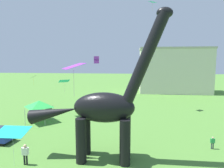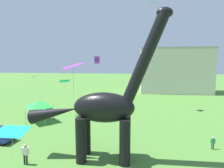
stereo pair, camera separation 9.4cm
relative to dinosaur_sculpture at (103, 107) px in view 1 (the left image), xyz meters
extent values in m
cylinder|color=black|center=(1.85, 0.83, -2.63)|extent=(0.87, 0.87, 3.74)
cylinder|color=black|center=(1.85, -0.83, -2.63)|extent=(0.87, 0.87, 3.74)
cylinder|color=black|center=(-1.73, 0.83, -2.63)|extent=(0.87, 0.87, 3.74)
cylinder|color=black|center=(-1.73, -0.83, -2.63)|extent=(0.87, 0.87, 3.74)
ellipsoid|color=black|center=(0.06, 0.00, 0.00)|extent=(5.12, 2.21, 2.52)
cylinder|color=black|center=(3.38, 0.00, 4.04)|extent=(3.68, 0.95, 7.30)
ellipsoid|color=black|center=(4.79, 0.00, 7.51)|extent=(1.26, 0.79, 0.87)
cone|color=black|center=(-4.24, 0.00, -0.58)|extent=(4.50, 1.26, 2.14)
cylinder|color=black|center=(-10.36, 3.20, -4.19)|extent=(0.64, 0.27, 0.62)
cylinder|color=black|center=(-10.36, 1.42, -4.19)|extent=(0.64, 0.27, 0.62)
cylinder|color=#2D3347|center=(9.96, 2.96, -4.20)|extent=(0.10, 0.10, 0.60)
cylinder|color=#2D3347|center=(10.11, 2.96, -4.20)|extent=(0.10, 0.10, 0.60)
cube|color=green|center=(10.03, 2.96, -3.69)|extent=(0.32, 0.20, 0.42)
sphere|color=tan|center=(10.03, 2.96, -3.39)|extent=(0.19, 0.19, 0.19)
cylinder|color=green|center=(9.85, 2.96, -3.67)|extent=(0.08, 0.08, 0.40)
cylinder|color=green|center=(10.22, 2.96, -3.67)|extent=(0.08, 0.08, 0.40)
cylinder|color=#6B6056|center=(-3.61, 5.50, -4.10)|extent=(0.13, 0.13, 0.81)
cylinder|color=#6B6056|center=(-3.41, 5.50, -4.10)|extent=(0.13, 0.13, 0.81)
cube|color=blue|center=(-3.51, 5.50, -3.41)|extent=(0.44, 0.27, 0.57)
sphere|color=tan|center=(-3.51, 5.50, -2.99)|extent=(0.25, 0.25, 0.25)
cylinder|color=blue|center=(-3.76, 5.50, -3.38)|extent=(0.11, 0.11, 0.54)
cylinder|color=blue|center=(-3.26, 5.50, -3.38)|extent=(0.11, 0.11, 0.54)
cylinder|color=black|center=(-6.21, -1.66, -4.08)|extent=(0.14, 0.14, 0.85)
cylinder|color=black|center=(-6.01, -1.66, -4.08)|extent=(0.14, 0.14, 0.85)
cube|color=silver|center=(-6.11, -1.66, -3.35)|extent=(0.46, 0.28, 0.60)
sphere|color=tan|center=(-6.11, -1.66, -2.92)|extent=(0.27, 0.27, 0.27)
cylinder|color=silver|center=(-6.37, -1.66, -3.32)|extent=(0.11, 0.11, 0.57)
cylinder|color=silver|center=(-5.84, -1.66, -3.32)|extent=(0.11, 0.11, 0.57)
cylinder|color=#B2B2B7|center=(-8.88, 10.64, -3.45)|extent=(0.06, 0.06, 2.10)
cylinder|color=#B2B2B7|center=(-8.88, 7.94, -3.45)|extent=(0.06, 0.06, 2.10)
cylinder|color=#B2B2B7|center=(-11.58, 10.64, -3.45)|extent=(0.06, 0.06, 2.10)
cylinder|color=#B2B2B7|center=(-11.58, 7.94, -3.45)|extent=(0.06, 0.06, 2.10)
pyramid|color=green|center=(-10.23, 9.29, -1.95)|extent=(3.15, 3.15, 0.90)
cube|color=#19B2B7|center=(5.44, 18.26, 13.41)|extent=(1.54, 1.50, 0.21)
cylinder|color=orange|center=(5.44, 18.26, 12.60)|extent=(0.01, 0.01, 1.23)
cube|color=purple|center=(-1.24, -4.03, 3.53)|extent=(1.88, 2.06, 0.38)
cylinder|color=purple|center=(-1.24, -4.03, 2.44)|extent=(0.01, 0.01, 1.67)
cube|color=#19B2B7|center=(-7.86, 12.73, 0.84)|extent=(1.87, 1.76, 0.49)
cylinder|color=pink|center=(-7.86, 12.73, -0.16)|extent=(0.01, 0.01, 1.54)
cube|color=black|center=(-14.86, 16.85, 1.08)|extent=(1.30, 1.54, 0.43)
cylinder|color=orange|center=(-14.86, 16.85, 0.24)|extent=(0.01, 0.01, 1.30)
cube|color=purple|center=(-4.17, 19.62, 4.31)|extent=(1.02, 1.02, 0.72)
cube|color=purple|center=(-4.17, 19.62, 3.75)|extent=(1.02, 1.02, 0.72)
cube|color=#19B2B7|center=(-3.69, -6.82, 0.25)|extent=(1.61, 1.22, 0.24)
cylinder|color=white|center=(-3.69, -6.82, -0.78)|extent=(0.01, 0.01, 1.57)
cube|color=beige|center=(13.20, 38.34, 1.13)|extent=(17.80, 8.80, 11.26)
cube|color=#ABA396|center=(13.20, 38.34, 7.01)|extent=(18.16, 8.98, 0.50)
camera|label=1|loc=(2.43, -16.06, 3.86)|focal=31.93mm
camera|label=2|loc=(2.53, -16.05, 3.86)|focal=31.93mm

